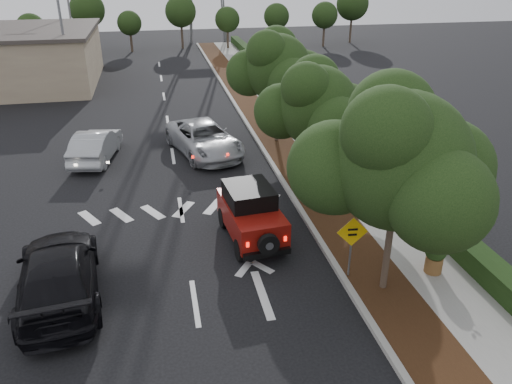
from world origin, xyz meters
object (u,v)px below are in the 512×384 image
object	(u,v)px
silver_suv_ahead	(204,139)
black_suv_oncoming	(58,274)
speed_hump_sign	(352,239)
red_jeep	(250,212)

from	to	relation	value
silver_suv_ahead	black_suv_oncoming	size ratio (longest dim) A/B	1.03
black_suv_oncoming	speed_hump_sign	bearing A→B (deg)	167.72
red_jeep	black_suv_oncoming	xyz separation A→B (m)	(-6.08, -2.31, -0.18)
red_jeep	black_suv_oncoming	distance (m)	6.51
red_jeep	black_suv_oncoming	world-z (taller)	red_jeep
red_jeep	speed_hump_sign	xyz separation A→B (m)	(2.51, -3.13, 0.44)
silver_suv_ahead	black_suv_oncoming	world-z (taller)	black_suv_oncoming
red_jeep	speed_hump_sign	bearing A→B (deg)	-56.73
red_jeep	black_suv_oncoming	bearing A→B (deg)	-164.70
silver_suv_ahead	speed_hump_sign	bearing A→B (deg)	-90.02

